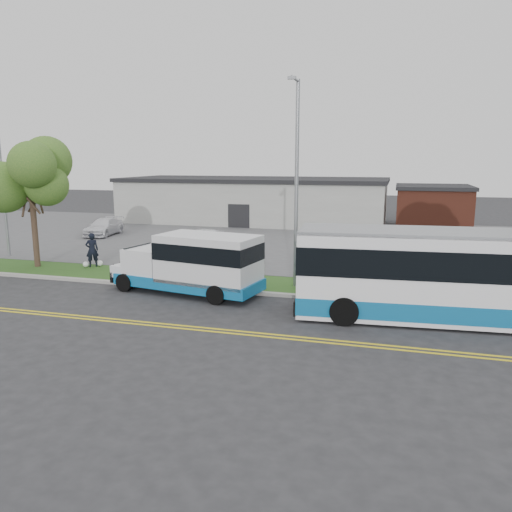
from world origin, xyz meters
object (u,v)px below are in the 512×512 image
(shuttle_bus, at_px, (195,262))
(transit_bus, at_px, (465,277))
(parked_car_a, at_px, (205,240))
(pedestrian, at_px, (92,250))
(parked_car_b, at_px, (104,227))
(tree_west, at_px, (30,177))
(streetlight_far, at_px, (2,186))
(streetlight_near, at_px, (296,178))

(shuttle_bus, distance_m, transit_bus, 11.33)
(transit_bus, relative_size, parked_car_a, 3.15)
(transit_bus, bearing_deg, pedestrian, 162.37)
(shuttle_bus, xyz_separation_m, parked_car_b, (-13.92, 14.33, -0.72))
(pedestrian, bearing_deg, tree_west, -26.48)
(pedestrian, bearing_deg, shuttle_bus, 114.51)
(tree_west, distance_m, streetlight_far, 4.62)
(transit_bus, bearing_deg, streetlight_near, 151.40)
(streetlight_far, bearing_deg, shuttle_bus, -18.42)
(streetlight_near, relative_size, pedestrian, 4.94)
(tree_west, distance_m, transit_bus, 22.67)
(streetlight_near, xyz_separation_m, pedestrian, (-11.92, 1.27, -4.17))
(transit_bus, distance_m, parked_car_b, 29.49)
(pedestrian, xyz_separation_m, parked_car_b, (-6.17, 10.81, -0.30))
(streetlight_far, xyz_separation_m, parked_car_b, (0.91, 9.39, -3.71))
(streetlight_far, relative_size, parked_car_a, 1.99)
(streetlight_near, distance_m, parked_car_a, 12.00)
(tree_west, distance_m, shuttle_bus, 11.74)
(pedestrian, bearing_deg, parked_car_a, -162.82)
(streetlight_near, bearing_deg, transit_bus, -24.17)
(streetlight_far, bearing_deg, pedestrian, -11.31)
(tree_west, height_order, streetlight_far, streetlight_far)
(pedestrian, xyz_separation_m, parked_car_a, (4.16, 6.71, -0.30))
(streetlight_far, height_order, shuttle_bus, streetlight_far)
(tree_west, bearing_deg, shuttle_bus, -14.11)
(streetlight_far, distance_m, shuttle_bus, 15.91)
(streetlight_near, height_order, streetlight_far, streetlight_near)
(parked_car_a, bearing_deg, pedestrian, -107.83)
(tree_west, xyz_separation_m, streetlight_far, (-4.00, 2.22, -0.65))
(pedestrian, height_order, parked_car_a, pedestrian)
(tree_west, xyz_separation_m, pedestrian, (3.08, 0.80, -4.06))
(parked_car_a, bearing_deg, shuttle_bus, -56.71)
(shuttle_bus, distance_m, parked_car_a, 10.87)
(streetlight_far, relative_size, transit_bus, 0.63)
(transit_bus, bearing_deg, parked_car_a, 138.65)
(streetlight_far, xyz_separation_m, shuttle_bus, (14.83, -4.94, -2.99))
(streetlight_near, distance_m, shuttle_bus, 6.05)
(shuttle_bus, relative_size, parked_car_a, 1.87)
(transit_bus, relative_size, parked_car_b, 2.78)
(transit_bus, xyz_separation_m, pedestrian, (-19.03, 4.46, -0.69))
(shuttle_bus, xyz_separation_m, transit_bus, (11.29, -0.94, 0.27))
(tree_west, bearing_deg, transit_bus, -9.41)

